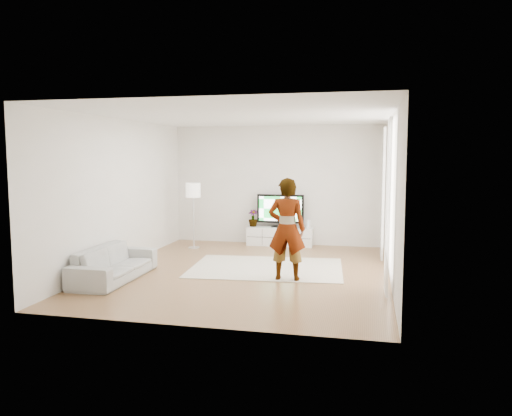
% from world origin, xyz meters
% --- Properties ---
extents(floor, '(6.00, 6.00, 0.00)m').
position_xyz_m(floor, '(0.00, 0.00, 0.00)').
color(floor, olive).
rests_on(floor, ground).
extents(ceiling, '(6.00, 6.00, 0.00)m').
position_xyz_m(ceiling, '(0.00, 0.00, 2.80)').
color(ceiling, white).
rests_on(ceiling, wall_back).
extents(wall_left, '(0.02, 6.00, 2.80)m').
position_xyz_m(wall_left, '(-2.50, 0.00, 1.40)').
color(wall_left, white).
rests_on(wall_left, floor).
extents(wall_right, '(0.02, 6.00, 2.80)m').
position_xyz_m(wall_right, '(2.50, 0.00, 1.40)').
color(wall_right, white).
rests_on(wall_right, floor).
extents(wall_back, '(5.00, 0.02, 2.80)m').
position_xyz_m(wall_back, '(0.00, 3.00, 1.40)').
color(wall_back, white).
rests_on(wall_back, floor).
extents(wall_front, '(5.00, 0.02, 2.80)m').
position_xyz_m(wall_front, '(0.00, -3.00, 1.40)').
color(wall_front, white).
rests_on(wall_front, floor).
extents(window, '(0.01, 2.60, 2.50)m').
position_xyz_m(window, '(2.48, 0.30, 1.45)').
color(window, white).
rests_on(window, wall_right).
extents(curtain_near, '(0.04, 0.70, 2.60)m').
position_xyz_m(curtain_near, '(2.40, -1.00, 1.35)').
color(curtain_near, white).
rests_on(curtain_near, floor).
extents(curtain_far, '(0.04, 0.70, 2.60)m').
position_xyz_m(curtain_far, '(2.40, 1.60, 1.35)').
color(curtain_far, white).
rests_on(curtain_far, floor).
extents(media_console, '(1.54, 0.44, 0.43)m').
position_xyz_m(media_console, '(0.11, 2.76, 0.22)').
color(media_console, white).
rests_on(media_console, floor).
extents(television, '(1.10, 0.22, 0.77)m').
position_xyz_m(television, '(0.11, 2.79, 0.85)').
color(television, black).
rests_on(television, media_console).
extents(game_console, '(0.07, 0.15, 0.20)m').
position_xyz_m(game_console, '(0.79, 2.76, 0.53)').
color(game_console, white).
rests_on(game_console, media_console).
extents(potted_plant, '(0.23, 0.23, 0.40)m').
position_xyz_m(potted_plant, '(-0.54, 2.77, 0.63)').
color(potted_plant, '#3F7238').
rests_on(potted_plant, media_console).
extents(rug, '(2.95, 2.23, 0.01)m').
position_xyz_m(rug, '(0.28, 0.36, 0.01)').
color(rug, beige).
rests_on(rug, floor).
extents(player, '(0.64, 0.44, 1.73)m').
position_xyz_m(player, '(0.79, -0.46, 0.88)').
color(player, '#334772').
rests_on(player, rug).
extents(sofa, '(0.78, 1.93, 0.56)m').
position_xyz_m(sofa, '(-2.09, -1.05, 0.28)').
color(sofa, '#A6A6A2').
rests_on(sofa, floor).
extents(floor_lamp, '(0.33, 0.33, 1.49)m').
position_xyz_m(floor_lamp, '(-1.76, 2.01, 1.26)').
color(floor_lamp, silver).
rests_on(floor_lamp, floor).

